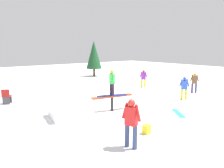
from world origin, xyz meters
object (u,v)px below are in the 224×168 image
Objects in this scene: bystander_red at (131,121)px; bystander_blue at (184,87)px; bystander_purple at (143,78)px; bystander_brown at (194,82)px; backpack_on_snow at (147,129)px; pine_tree_near at (94,55)px; folding_chair at (7,97)px; rail_feature at (112,98)px; loose_snowboard_cyan at (178,113)px; main_rider_on_rail at (112,83)px.

bystander_blue is (7.07, 2.74, -0.10)m from bystander_red.
bystander_purple is at bearing -65.19° from bystander_red.
backpack_on_snow is (-8.20, -3.02, -0.63)m from bystander_brown.
pine_tree_near is at bearing 141.70° from bystander_purple.
bystander_brown is at bearing -172.05° from folding_chair.
bystander_purple is at bearing 159.29° from bystander_brown.
rail_feature is 3.37m from loose_snowboard_cyan.
backpack_on_snow is (-0.86, -3.18, -1.26)m from main_rider_on_rail.
main_rider_on_rail reaches higher than bystander_brown.
rail_feature is 1.43× the size of main_rider_on_rail.
backpack_on_snow is at bearing 142.64° from folding_chair.
bystander_purple is (6.05, 3.55, -0.63)m from main_rider_on_rail.
pine_tree_near reaches higher than backpack_on_snow.
bystander_brown is 0.36× the size of pine_tree_near.
rail_feature is 1.55× the size of bystander_blue.
bystander_brown is at bearing 9.84° from rail_feature.
bystander_purple is at bearing -95.68° from pine_tree_near.
main_rider_on_rail is 7.04m from bystander_purple.
bystander_purple is 4.20× the size of backpack_on_snow.
bystander_brown is 1.61× the size of folding_chair.
main_rider_on_rail reaches higher than backpack_on_snow.
bystander_brown is 5.58m from loose_snowboard_cyan.
bystander_purple is at bearing -155.39° from folding_chair.
bystander_red is 1.84× the size of folding_chair.
bystander_purple is (-1.29, 3.71, 0.00)m from bystander_brown.
main_rider_on_rail is 3.60m from loose_snowboard_cyan.
bystander_purple is 7.08m from loose_snowboard_cyan.
main_rider_on_rail reaches higher than loose_snowboard_cyan.
bystander_blue reaches higher than bystander_brown.
bystander_brown is at bearing -86.30° from bystander_red.
bystander_purple is 0.36× the size of pine_tree_near.
loose_snowboard_cyan is 3.24m from backpack_on_snow.
rail_feature is 0.57× the size of pine_tree_near.
folding_chair is at bearing 146.46° from main_rider_on_rail.
backpack_on_snow is (-0.86, -3.18, -0.50)m from rail_feature.
bystander_purple is (6.05, 3.55, 0.13)m from rail_feature.
loose_snowboard_cyan is at bearing -107.81° from pine_tree_near.
rail_feature is 1.52× the size of loose_snowboard_cyan.
bystander_red is at bearing -36.13° from loose_snowboard_cyan.
bystander_red is at bearing -109.57° from bystander_brown.
pine_tree_near is at bearing -57.14° from bystander_blue.
bystander_brown reaches higher than backpack_on_snow.
main_rider_on_rail is at bearing -131.17° from bystander_brown.
bystander_red is 8.66m from folding_chair.
bystander_red reaches higher than bystander_purple.
pine_tree_near is at bearing 77.28° from main_rider_on_rail.
bystander_purple reaches higher than folding_chair.
bystander_red reaches higher than loose_snowboard_cyan.
bystander_blue is at bearing 0.44° from rail_feature.
backpack_on_snow is at bearing -117.13° from pine_tree_near.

